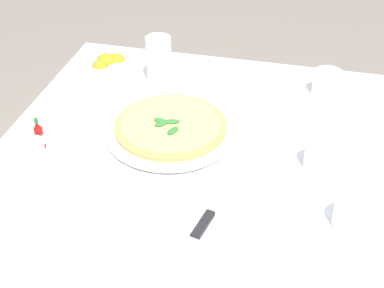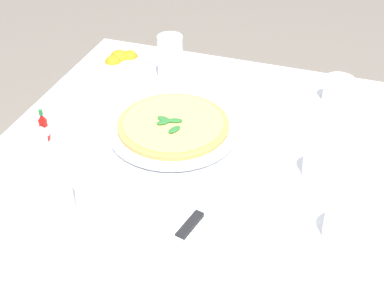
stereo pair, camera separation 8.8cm
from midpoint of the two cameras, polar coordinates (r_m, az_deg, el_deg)
dining_table at (r=1.22m, az=4.20°, el=-8.19°), size 1.04×1.04×0.75m
pizza_plate at (r=1.23m, az=-0.02°, el=1.66°), size 0.31×0.31×0.02m
pizza at (r=1.22m, az=-0.02°, el=2.18°), size 0.27×0.27×0.02m
coffee_cup_near_right at (r=1.02m, az=18.95°, el=-8.81°), size 0.13×0.13×0.06m
coffee_cup_near_left at (r=1.40m, az=17.62°, el=5.51°), size 0.13×0.13×0.07m
coffee_cup_far_left at (r=1.14m, az=16.29°, el=-2.28°), size 0.13×0.13×0.07m
water_glass_right_edge at (r=1.42m, az=-0.61°, el=9.08°), size 0.07×0.07×0.13m
water_glass_left_edge at (r=1.01m, az=-12.65°, el=-5.58°), size 0.07×0.07×0.12m
napkin_folded at (r=0.96m, az=0.92°, el=-11.43°), size 0.24×0.17×0.02m
dinner_knife at (r=0.94m, az=0.84°, el=-10.98°), size 0.19×0.06×0.01m
citrus_bowl at (r=1.48m, az=-6.15°, el=8.79°), size 0.15×0.15×0.07m
hot_sauce_bottle at (r=1.23m, az=-14.13°, el=1.72°), size 0.02×0.02×0.08m
salt_shaker at (r=1.21m, az=-14.31°, el=0.55°), size 0.03×0.03×0.06m
pepper_shaker at (r=1.26m, az=-13.83°, el=2.17°), size 0.03×0.03×0.06m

